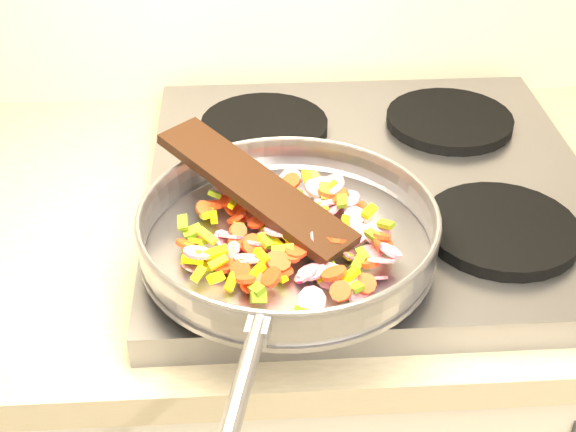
{
  "coord_description": "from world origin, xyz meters",
  "views": [
    {
      "loc": [
        -0.87,
        0.75,
        1.52
      ],
      "look_at": [
        -0.82,
        1.49,
        1.0
      ],
      "focal_mm": 50.0,
      "sensor_mm": 36.0,
      "label": 1
    }
  ],
  "objects": [
    {
      "name": "cooktop",
      "position": [
        -0.7,
        1.67,
        0.92
      ],
      "size": [
        0.6,
        0.6,
        0.04
      ],
      "primitive_type": "cube",
      "color": "#939399",
      "rests_on": "counter_top"
    },
    {
      "name": "grate_fr",
      "position": [
        -0.56,
        1.52,
        0.95
      ],
      "size": [
        0.19,
        0.19,
        0.02
      ],
      "primitive_type": "cylinder",
      "color": "black",
      "rests_on": "cooktop"
    },
    {
      "name": "grate_bl",
      "position": [
        -0.84,
        1.81,
        0.95
      ],
      "size": [
        0.19,
        0.19,
        0.02
      ],
      "primitive_type": "cylinder",
      "color": "black",
      "rests_on": "cooktop"
    },
    {
      "name": "grate_br",
      "position": [
        -0.56,
        1.81,
        0.95
      ],
      "size": [
        0.19,
        0.19,
        0.02
      ],
      "primitive_type": "cylinder",
      "color": "black",
      "rests_on": "cooktop"
    },
    {
      "name": "wooden_spatula",
      "position": [
        -0.86,
        1.55,
        1.01
      ],
      "size": [
        0.24,
        0.24,
        0.07
      ],
      "primitive_type": "cube",
      "rotation": [
        0.0,
        -0.19,
        2.35
      ],
      "color": "black",
      "rests_on": "saute_pan"
    },
    {
      "name": "saute_pan",
      "position": [
        -0.82,
        1.49,
        0.99
      ],
      "size": [
        0.38,
        0.55,
        0.05
      ],
      "rotation": [
        0.0,
        0.0,
        -0.22
      ],
      "color": "#9E9EA5",
      "rests_on": "grate_fl"
    },
    {
      "name": "grate_fl",
      "position": [
        -0.84,
        1.52,
        0.95
      ],
      "size": [
        0.19,
        0.19,
        0.02
      ],
      "primitive_type": "cylinder",
      "color": "black",
      "rests_on": "cooktop"
    },
    {
      "name": "vegetable_heap",
      "position": [
        -0.83,
        1.5,
        0.98
      ],
      "size": [
        0.26,
        0.27,
        0.05
      ],
      "color": "#BE124D",
      "rests_on": "saute_pan"
    }
  ]
}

